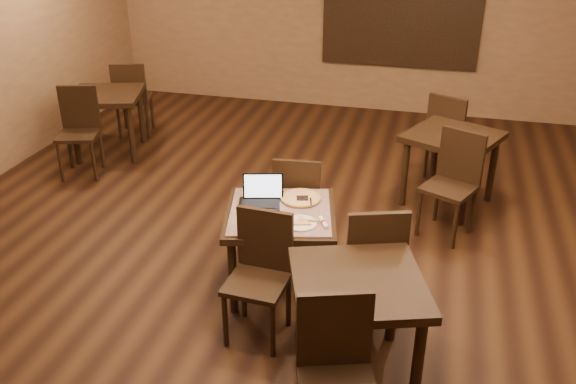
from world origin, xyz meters
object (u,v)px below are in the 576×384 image
(other_table_c_chair_near, at_px, (336,368))
(other_table_a, at_px, (452,146))
(laptop, at_px, (261,196))
(other_table_b_chair_near, at_px, (79,126))
(other_table_b_chair_far, at_px, (132,95))
(other_table_c_chair_far, at_px, (373,258))
(chair_main_near, at_px, (261,268))
(tiled_table, at_px, (280,221))
(pizza_pan, at_px, (301,199))
(other_table_a_chair_far, at_px, (448,132))
(chair_main_far, at_px, (298,199))
(other_table_b, at_px, (106,103))
(other_table_c, at_px, (357,296))
(other_table_a_chair_near, at_px, (454,178))

(other_table_c_chair_near, bearing_deg, other_table_a, 61.49)
(laptop, bearing_deg, other_table_b_chair_near, 134.42)
(other_table_b_chair_far, relative_size, other_table_c_chair_far, 1.00)
(chair_main_near, relative_size, other_table_b_chair_far, 0.96)
(chair_main_near, bearing_deg, tiled_table, 94.26)
(other_table_a, bearing_deg, pizza_pan, -100.58)
(other_table_c_chair_near, bearing_deg, other_table_b_chair_far, 110.38)
(other_table_c_chair_far, bearing_deg, other_table_c_chair_near, 68.54)
(other_table_b_chair_near, bearing_deg, other_table_a_chair_far, -4.97)
(other_table_a, distance_m, other_table_c_chair_near, 3.64)
(chair_main_far, xyz_separation_m, laptop, (-0.21, -0.51, 0.25))
(other_table_b, bearing_deg, laptop, -55.88)
(laptop, distance_m, other_table_c_chair_near, 1.95)
(other_table_a, distance_m, other_table_c, 3.01)
(chair_main_far, bearing_deg, pizza_pan, 101.45)
(chair_main_far, relative_size, other_table_c, 0.90)
(chair_main_near, relative_size, other_table_b, 0.94)
(tiled_table, height_order, other_table_a_chair_near, other_table_a_chair_near)
(other_table_b, height_order, other_table_c_chair_far, other_table_c_chair_far)
(chair_main_far, bearing_deg, other_table_c, 111.86)
(other_table_b_chair_near, relative_size, other_table_c_chair_far, 1.00)
(other_table_b_chair_near, bearing_deg, other_table_b_chair_far, 71.08)
(chair_main_near, height_order, other_table_b_chair_near, other_table_b_chair_near)
(other_table_c, bearing_deg, other_table_c_chair_far, 68.54)
(chair_main_near, distance_m, other_table_a_chair_near, 2.45)
(other_table_a_chair_near, relative_size, other_table_c_chair_far, 1.00)
(chair_main_near, xyz_separation_m, other_table_a_chair_far, (1.34, 3.26, 0.02))
(other_table_a_chair_far, bearing_deg, other_table_c_chair_far, 104.99)
(other_table_c_chair_near, bearing_deg, other_table_c, 68.54)
(chair_main_near, distance_m, other_table_c_chair_near, 1.22)
(laptop, relative_size, other_table_c_chair_near, 0.37)
(chair_main_far, height_order, other_table_c_chair_far, other_table_c_chair_far)
(tiled_table, distance_m, laptop, 0.28)
(other_table_a, relative_size, other_table_a_chair_far, 1.10)
(tiled_table, distance_m, other_table_a_chair_near, 1.99)
(other_table_a_chair_far, bearing_deg, chair_main_near, 92.56)
(chair_main_near, bearing_deg, other_table_c_chair_near, -47.66)
(chair_main_near, xyz_separation_m, other_table_a, (1.38, 2.63, 0.11))
(other_table_a_chair_far, bearing_deg, other_table_b_chair_far, 20.04)
(chair_main_near, relative_size, other_table_c_chair_far, 0.96)
(other_table_a_chair_near, bearing_deg, tiled_table, -110.99)
(pizza_pan, bearing_deg, other_table_c_chair_near, -70.20)
(chair_main_far, bearing_deg, other_table_a_chair_far, -128.64)
(chair_main_far, height_order, pizza_pan, chair_main_far)
(tiled_table, relative_size, pizza_pan, 3.34)
(tiled_table, height_order, chair_main_near, chair_main_near)
(chair_main_far, xyz_separation_m, other_table_c_chair_far, (0.82, -0.91, 0.04))
(pizza_pan, distance_m, other_table_c, 1.36)
(tiled_table, distance_m, other_table_a, 2.45)
(laptop, xyz_separation_m, other_table_a_chair_near, (1.63, 1.28, -0.22))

